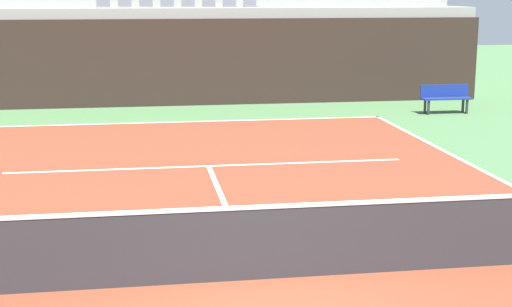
{
  "coord_description": "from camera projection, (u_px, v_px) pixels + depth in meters",
  "views": [
    {
      "loc": [
        -1.41,
        -8.87,
        3.56
      ],
      "look_at": [
        0.31,
        2.0,
        1.2
      ],
      "focal_mm": 53.09,
      "sensor_mm": 36.0,
      "label": 1
    }
  ],
  "objects": [
    {
      "name": "service_line_far",
      "position": [
        209.0,
        166.0,
        15.71
      ],
      "size": [
        8.26,
        0.1,
        0.0
      ],
      "primitive_type": "cube",
      "color": "white",
      "rests_on": "court_surface"
    },
    {
      "name": "tennis_net",
      "position": [
        257.0,
        242.0,
        9.42
      ],
      "size": [
        11.08,
        0.08,
        1.07
      ],
      "color": "black",
      "rests_on": "court_surface"
    },
    {
      "name": "seating_row_lower",
      "position": [
        178.0,
        3.0,
        24.96
      ],
      "size": [
        5.29,
        0.44,
        0.44
      ],
      "color": "slate",
      "rests_on": "stands_tier_lower"
    },
    {
      "name": "court_surface",
      "position": [
        257.0,
        280.0,
        9.53
      ],
      "size": [
        11.0,
        24.0,
        0.01
      ],
      "primitive_type": "cube",
      "color": "brown",
      "rests_on": "ground_plane"
    },
    {
      "name": "stands_tier_lower",
      "position": [
        179.0,
        54.0,
        25.22
      ],
      "size": [
        19.71,
        2.4,
        3.06
      ],
      "primitive_type": "cube",
      "color": "#9E9E99",
      "rests_on": "ground_plane"
    },
    {
      "name": "baseline_far",
      "position": [
        190.0,
        122.0,
        21.07
      ],
      "size": [
        11.0,
        0.1,
        0.0
      ],
      "primitive_type": "cube",
      "color": "white",
      "rests_on": "court_surface"
    },
    {
      "name": "back_wall",
      "position": [
        182.0,
        62.0,
        23.95
      ],
      "size": [
        19.71,
        0.3,
        2.73
      ],
      "primitive_type": "cube",
      "color": "#33231E",
      "rests_on": "ground_plane"
    },
    {
      "name": "player_bench",
      "position": [
        446.0,
        96.0,
        22.54
      ],
      "size": [
        1.5,
        0.4,
        0.85
      ],
      "color": "navy",
      "rests_on": "ground_plane"
    },
    {
      "name": "centre_service_line",
      "position": [
        227.0,
        209.0,
        12.62
      ],
      "size": [
        0.1,
        6.4,
        0.0
      ],
      "primitive_type": "cube",
      "color": "white",
      "rests_on": "court_surface"
    },
    {
      "name": "stands_tier_upper",
      "position": [
        175.0,
        36.0,
        27.44
      ],
      "size": [
        19.71,
        2.4,
        3.94
      ],
      "primitive_type": "cube",
      "color": "#9E9E99",
      "rests_on": "ground_plane"
    },
    {
      "name": "ground_plane",
      "position": [
        257.0,
        280.0,
        9.53
      ],
      "size": [
        80.0,
        80.0,
        0.0
      ],
      "primitive_type": "plane",
      "color": "#477042"
    }
  ]
}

